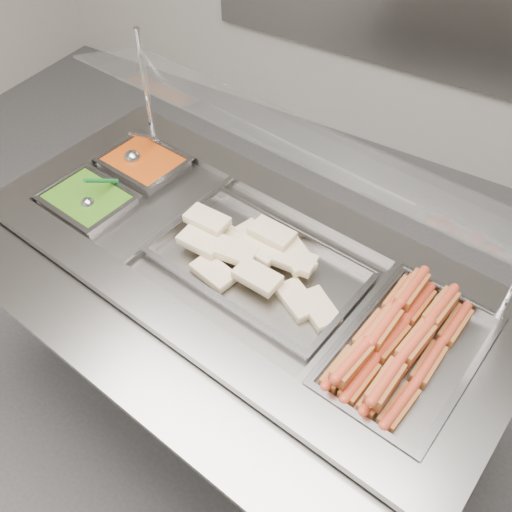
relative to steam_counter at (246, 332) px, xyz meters
The scene contains 12 objects.
ground 0.61m from the steam_counter, 84.82° to the right, with size 6.00×6.00×0.00m, color #4B4B4D.
steam_counter is the anchor object (origin of this frame).
tray_rail 0.66m from the steam_counter, 97.09° to the right, with size 1.84×0.59×0.05m.
sneeze_guard 0.86m from the steam_counter, 82.91° to the left, with size 1.70×0.50×0.45m.
pan_hotdogs 0.76m from the steam_counter, ahead, with size 0.41×0.60×0.10m.
pan_wraps 0.43m from the steam_counter, ahead, with size 0.74×0.49×0.07m.
pan_beans 0.79m from the steam_counter, 160.24° to the left, with size 0.33×0.28×0.10m.
pan_peas 0.79m from the steam_counter, behind, with size 0.33×0.28×0.10m.
hotdogs_in_buns 0.76m from the steam_counter, ahead, with size 0.30×0.55×0.12m.
tortilla_wraps 0.47m from the steam_counter, 13.81° to the left, with size 0.66×0.36×0.10m.
ladle 0.85m from the steam_counter, 162.11° to the left, with size 0.07×0.19×0.16m.
serving_spoon 0.79m from the steam_counter, behind, with size 0.06×0.18×0.14m.
Camera 1 is at (0.70, -0.72, 2.34)m, focal length 40.00 mm.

